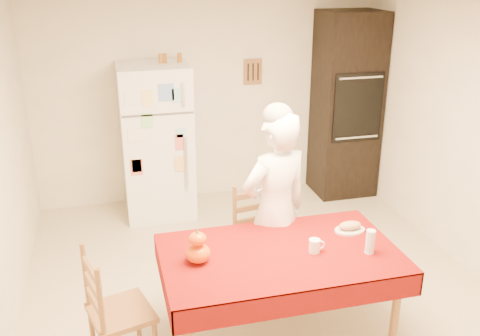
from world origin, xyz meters
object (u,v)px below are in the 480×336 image
object	(u,v)px
oven_cabinet	(346,105)
chair_left	(111,309)
refrigerator	(157,141)
pumpkin_lower	(198,253)
bread_plate	(350,230)
wine_glass	(370,242)
dining_table	(280,260)
chair_far	(259,234)
coffee_mug	(314,246)
seated_woman	(275,211)

from	to	relation	value
oven_cabinet	chair_left	distance (m)	3.90
refrigerator	pumpkin_lower	bearing A→B (deg)	-89.62
chair_left	bread_plate	size ratio (longest dim) A/B	3.96
wine_glass	dining_table	bearing A→B (deg)	165.13
oven_cabinet	bread_plate	distance (m)	2.62
chair_far	chair_left	size ratio (longest dim) A/B	1.00
chair_left	coffee_mug	distance (m)	1.47
oven_cabinet	pumpkin_lower	bearing A→B (deg)	-131.83
chair_far	pumpkin_lower	xyz separation A→B (m)	(-0.66, -0.73, 0.32)
seated_woman	wine_glass	xyz separation A→B (m)	(0.49, -0.67, 0.02)
refrigerator	bread_plate	bearing A→B (deg)	-62.21
pumpkin_lower	bread_plate	bearing A→B (deg)	7.08
oven_cabinet	seated_woman	size ratio (longest dim) A/B	1.32
seated_woman	coffee_mug	world-z (taller)	seated_woman
wine_glass	bread_plate	bearing A→B (deg)	89.18
chair_far	wine_glass	world-z (taller)	chair_far
refrigerator	coffee_mug	world-z (taller)	refrigerator
bread_plate	chair_left	bearing A→B (deg)	-174.15
chair_far	chair_left	xyz separation A→B (m)	(-1.27, -0.77, 0.00)
seated_woman	pumpkin_lower	distance (m)	0.87
refrigerator	chair_far	world-z (taller)	refrigerator
oven_cabinet	dining_table	world-z (taller)	oven_cabinet
refrigerator	coffee_mug	xyz separation A→B (m)	(0.84, -2.56, -0.04)
refrigerator	chair_left	xyz separation A→B (m)	(-0.60, -2.52, -0.34)
oven_cabinet	coffee_mug	world-z (taller)	oven_cabinet
oven_cabinet	seated_woman	bearing A→B (deg)	-127.18
dining_table	coffee_mug	world-z (taller)	coffee_mug
pumpkin_lower	oven_cabinet	bearing A→B (deg)	48.17
refrigerator	bread_plate	distance (m)	2.64
oven_cabinet	wine_glass	xyz separation A→B (m)	(-1.06, -2.71, -0.25)
seated_woman	bread_plate	size ratio (longest dim) A/B	6.94
chair_left	coffee_mug	size ratio (longest dim) A/B	9.50
dining_table	refrigerator	bearing A→B (deg)	103.67
refrigerator	bread_plate	world-z (taller)	refrigerator
chair_left	seated_woman	size ratio (longest dim) A/B	0.57
coffee_mug	seated_woman	bearing A→B (deg)	100.97
seated_woman	coffee_mug	bearing A→B (deg)	84.87
pumpkin_lower	bread_plate	size ratio (longest dim) A/B	0.73
dining_table	pumpkin_lower	distance (m)	0.61
pumpkin_lower	wine_glass	xyz separation A→B (m)	(1.21, -0.18, 0.02)
dining_table	seated_woman	distance (m)	0.54
dining_table	chair_left	xyz separation A→B (m)	(-1.20, -0.02, -0.18)
refrigerator	pumpkin_lower	size ratio (longest dim) A/B	9.68
coffee_mug	wine_glass	world-z (taller)	wine_glass
pumpkin_lower	wine_glass	world-z (taller)	wine_glass
refrigerator	chair_left	bearing A→B (deg)	-103.33
dining_table	chair_left	bearing A→B (deg)	-179.11
seated_woman	coffee_mug	size ratio (longest dim) A/B	16.66
bread_plate	seated_woman	bearing A→B (deg)	145.44
dining_table	bread_plate	size ratio (longest dim) A/B	7.08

